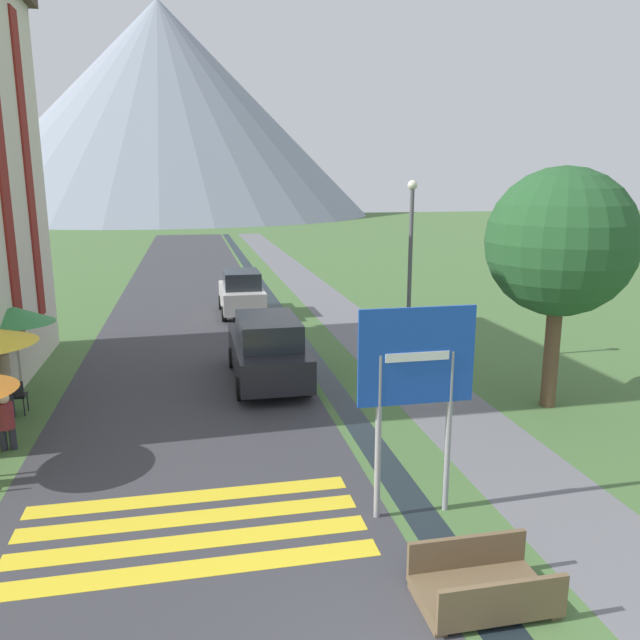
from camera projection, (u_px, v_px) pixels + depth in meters
name	position (u px, v px, depth m)	size (l,w,h in m)	color
ground_plane	(252.00, 314.00, 25.60)	(160.00, 160.00, 0.00)	#476B38
road	(189.00, 279.00, 34.67)	(6.40, 60.00, 0.01)	#38383D
footpath	(297.00, 276.00, 35.87)	(2.20, 60.00, 0.01)	slate
drainage_channel	(256.00, 277.00, 35.40)	(0.60, 60.00, 0.00)	black
crosswalk_marking	(192.00, 529.00, 9.80)	(5.44, 2.54, 0.01)	yellow
mountain_distant	(163.00, 110.00, 96.86)	(63.82, 63.82, 32.17)	gray
road_sign	(416.00, 378.00, 9.78)	(1.90, 0.11, 3.48)	gray
footbridge	(483.00, 587.00, 8.06)	(1.70, 1.10, 0.65)	brown
parked_car_near	(268.00, 349.00, 16.89)	(1.93, 4.58, 1.82)	black
parked_car_far	(242.00, 293.00, 25.37)	(1.76, 3.83, 1.82)	silver
cafe_chair_far_right	(16.00, 394.00, 14.48)	(0.40, 0.40, 0.85)	#232328
cafe_umbrella_rear_green	(14.00, 315.00, 15.44)	(1.93, 1.93, 2.33)	#B7B2A8
person_seated_near	(6.00, 419.00, 12.59)	(0.32, 0.32, 1.20)	#282833
person_standing_terrace	(4.00, 376.00, 14.20)	(0.32, 0.32, 1.73)	#282833
streetlamp	(410.00, 259.00, 17.89)	(0.28, 0.28, 5.39)	#515156
tree_by_path	(561.00, 243.00, 14.36)	(3.44, 3.44, 5.71)	brown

